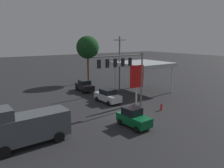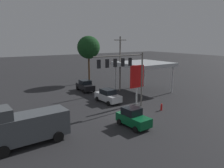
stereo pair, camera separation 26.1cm
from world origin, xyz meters
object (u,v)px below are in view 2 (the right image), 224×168
object	(u,v)px
traffic_signal_assembly	(123,67)
sedan_waiting	(85,86)
price_sign	(137,78)
delivery_truck	(25,126)
street_tree	(89,48)
fire_hydrant	(161,107)
sedan_far	(108,96)
utility_pole	(120,63)
hatchback_crossing	(133,118)

from	to	relation	value
traffic_signal_assembly	sedan_waiting	distance (m)	12.81
price_sign	delivery_truck	size ratio (longest dim) A/B	0.79
traffic_signal_assembly	sedan_waiting	bearing A→B (deg)	-93.57
delivery_truck	street_tree	size ratio (longest dim) A/B	0.72
delivery_truck	sedan_waiting	size ratio (longest dim) A/B	1.53
traffic_signal_assembly	delivery_truck	world-z (taller)	traffic_signal_assembly
fire_hydrant	sedan_far	bearing A→B (deg)	-61.55
fire_hydrant	utility_pole	bearing A→B (deg)	-99.08
sedan_far	street_tree	size ratio (longest dim) A/B	0.47
hatchback_crossing	sedan_waiting	size ratio (longest dim) A/B	0.86
sedan_waiting	utility_pole	bearing A→B (deg)	60.18
hatchback_crossing	fire_hydrant	distance (m)	6.63
price_sign	fire_hydrant	size ratio (longest dim) A/B	6.17
utility_pole	sedan_far	bearing A→B (deg)	40.51
price_sign	street_tree	distance (m)	17.74
utility_pole	street_tree	xyz separation A→B (m)	(0.90, -9.63, 2.26)
sedan_waiting	delivery_truck	bearing A→B (deg)	-37.99
sedan_waiting	fire_hydrant	size ratio (longest dim) A/B	5.12
price_sign	hatchback_crossing	xyz separation A→B (m)	(5.41, 5.86, -2.77)
fire_hydrant	sedan_waiting	bearing A→B (deg)	-77.82
fire_hydrant	hatchback_crossing	bearing A→B (deg)	17.67
hatchback_crossing	fire_hydrant	xyz separation A→B (m)	(-6.29, -2.00, -0.51)
price_sign	utility_pole	bearing A→B (deg)	-109.59
traffic_signal_assembly	fire_hydrant	xyz separation A→B (m)	(-3.95, 2.91, -5.11)
sedan_far	street_tree	xyz separation A→B (m)	(-4.62, -14.35, 6.25)
utility_pole	fire_hydrant	bearing A→B (deg)	80.92
street_tree	hatchback_crossing	bearing A→B (deg)	72.66
utility_pole	price_sign	bearing A→B (deg)	70.41
delivery_truck	hatchback_crossing	bearing A→B (deg)	166.66
price_sign	sedan_waiting	world-z (taller)	price_sign
fire_hydrant	traffic_signal_assembly	bearing A→B (deg)	-36.36
hatchback_crossing	utility_pole	bearing A→B (deg)	145.76
sedan_far	sedan_waiting	size ratio (longest dim) A/B	0.99
utility_pole	fire_hydrant	size ratio (longest dim) A/B	10.59
traffic_signal_assembly	utility_pole	size ratio (longest dim) A/B	0.79
traffic_signal_assembly	sedan_far	bearing A→B (deg)	-93.87
utility_pole	price_sign	xyz separation A→B (m)	(2.73, 7.67, -1.23)
utility_pole	sedan_waiting	world-z (taller)	utility_pole
traffic_signal_assembly	utility_pole	xyz separation A→B (m)	(-5.79, -8.62, -0.60)
delivery_truck	hatchback_crossing	distance (m)	10.33
price_sign	hatchback_crossing	size ratio (longest dim) A/B	1.40
sedan_far	hatchback_crossing	distance (m)	9.18
hatchback_crossing	sedan_waiting	world-z (taller)	hatchback_crossing
hatchback_crossing	street_tree	bearing A→B (deg)	159.44
utility_pole	hatchback_crossing	world-z (taller)	utility_pole
sedan_far	street_tree	world-z (taller)	street_tree
utility_pole	sedan_far	xyz separation A→B (m)	(5.53, 4.72, -3.99)
price_sign	hatchback_crossing	world-z (taller)	price_sign
traffic_signal_assembly	fire_hydrant	world-z (taller)	traffic_signal_assembly
traffic_signal_assembly	utility_pole	distance (m)	10.40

